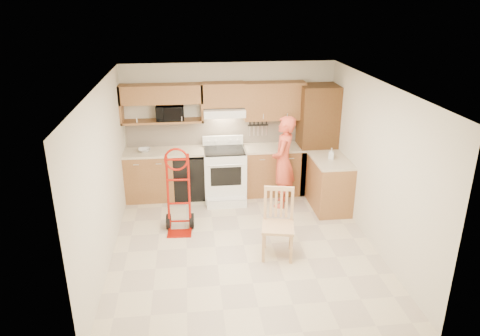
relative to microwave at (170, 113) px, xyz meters
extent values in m
cube|color=beige|center=(1.11, -2.08, -1.64)|extent=(4.00, 4.50, 0.02)
cube|color=white|center=(1.11, -2.08, 0.88)|extent=(4.00, 4.50, 0.02)
cube|color=beige|center=(1.11, 0.17, -0.38)|extent=(4.00, 0.02, 2.50)
cube|color=beige|center=(1.11, -4.34, -0.38)|extent=(4.00, 0.02, 2.50)
cube|color=beige|center=(-0.90, -2.08, -0.38)|extent=(0.02, 4.50, 2.50)
cube|color=beige|center=(3.12, -2.08, -0.38)|extent=(0.02, 4.50, 2.50)
cube|color=beige|center=(1.11, 0.15, -0.43)|extent=(3.92, 0.03, 0.55)
cube|color=#905A38|center=(-0.44, -0.14, -1.18)|extent=(0.90, 0.60, 0.90)
cube|color=black|center=(0.31, -0.14, -1.20)|extent=(0.60, 0.60, 0.85)
cube|color=#905A38|center=(1.94, -0.14, -1.18)|extent=(1.14, 0.60, 0.90)
cube|color=beige|center=(-0.14, -0.13, -0.71)|extent=(1.50, 0.63, 0.04)
cube|color=beige|center=(1.94, -0.13, -0.71)|extent=(1.14, 0.63, 0.04)
cube|color=#905A38|center=(2.81, -0.94, -1.18)|extent=(0.60, 1.00, 0.90)
cube|color=beige|center=(2.81, -0.94, -0.71)|extent=(0.63, 1.00, 0.04)
cube|color=#4D3515|center=(2.76, -0.14, -0.58)|extent=(0.70, 0.60, 2.10)
cube|color=#905A38|center=(-0.14, 0.00, 0.35)|extent=(1.50, 0.33, 0.34)
cube|color=#905A38|center=(-0.14, 0.00, -0.16)|extent=(1.50, 0.33, 0.04)
cube|color=#905A38|center=(0.99, 0.00, 0.31)|extent=(0.76, 0.33, 0.44)
cube|color=#905A38|center=(1.94, 0.00, 0.17)|extent=(1.14, 0.33, 0.70)
cube|color=white|center=(0.99, -0.06, 0.00)|extent=(0.76, 0.46, 0.14)
imported|color=black|center=(0.00, 0.00, 0.00)|extent=(0.51, 0.35, 0.28)
imported|color=#DF4F37|center=(1.99, -0.74, -0.78)|extent=(0.61, 0.72, 1.69)
imported|color=white|center=(2.81, -0.92, -0.59)|extent=(0.12, 0.12, 0.20)
imported|color=white|center=(-0.50, -0.14, -0.66)|extent=(0.24, 0.24, 0.06)
camera|label=1|loc=(0.35, -8.12, 2.04)|focal=33.54mm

